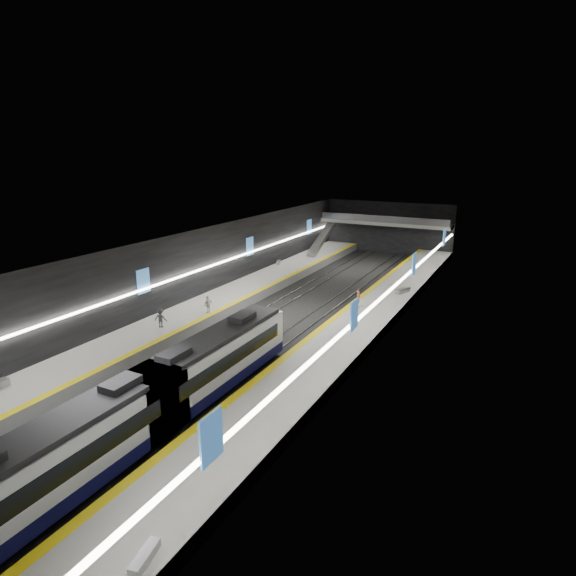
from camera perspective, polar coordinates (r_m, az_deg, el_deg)
The scene contains 24 objects.
ground at distance 46.66m, azimuth -0.52°, elevation -3.69°, with size 70.00×70.00×0.00m, color black.
ceiling at distance 44.58m, azimuth -0.55°, elevation 6.03°, with size 20.00×70.00×0.04m, color beige.
wall_left at distance 50.77m, azimuth -10.57°, elevation 2.39°, with size 0.04×70.00×8.00m, color black.
wall_right at distance 41.89m, azimuth 11.64°, elevation -0.60°, with size 0.04×70.00×8.00m, color black.
wall_back at distance 77.49m, azimuth 11.77°, elevation 7.02°, with size 20.00×0.04×8.00m, color black.
platform_left at distance 50.26m, azimuth -8.11°, elevation -1.78°, with size 5.00×70.00×1.00m, color slate.
tile_surface_left at distance 50.11m, azimuth -8.13°, elevation -1.23°, with size 5.00×70.00×0.02m, color #A6A7A1.
tactile_strip_left at distance 48.91m, azimuth -6.02°, elevation -1.58°, with size 0.60×70.00×0.02m, color yellow.
platform_right at distance 43.69m, azimuth 8.23°, elevation -4.57°, with size 5.00×70.00×1.00m, color slate.
tile_surface_right at distance 43.51m, azimuth 8.25°, elevation -3.95°, with size 5.00×70.00×0.02m, color #A6A7A1.
tactile_strip_right at distance 44.22m, azimuth 5.56°, elevation -3.50°, with size 0.60×70.00×0.02m, color yellow.
rails at distance 46.64m, azimuth -0.52°, elevation -3.62°, with size 6.52×70.00×0.12m.
train at distance 28.98m, azimuth -15.87°, elevation -12.59°, with size 2.69×26.68×3.60m.
ad_posters at distance 46.19m, azimuth 0.04°, elevation 1.94°, with size 19.94×53.50×2.20m.
cove_light_left at distance 50.70m, azimuth -10.38°, elevation 2.15°, with size 0.25×68.60×0.12m, color white.
cove_light_right at distance 41.99m, azimuth 11.36°, elevation -0.83°, with size 0.25×68.60×0.12m, color white.
mezzanine_bridge at distance 75.36m, azimuth 11.38°, elevation 7.59°, with size 20.00×3.00×1.50m.
escalator at distance 71.76m, azimuth 3.93°, elevation 5.72°, with size 1.20×8.00×0.60m, color #99999E.
bench_left_far at distance 64.56m, azimuth -1.14°, elevation 3.04°, with size 0.46×1.65×0.40m, color #99999E.
bench_right_near at distance 21.22m, azimuth -16.62°, elevation -28.25°, with size 0.45×1.63×0.40m, color #99999E.
bench_right_far at distance 52.96m, azimuth 13.44°, elevation -0.31°, with size 0.54×1.95×0.48m, color #99999E.
passenger_right_a at distance 47.23m, azimuth 8.33°, elevation -1.28°, with size 0.60×0.40×1.65m, color #D3614F.
passenger_left_a at distance 45.64m, azimuth -9.45°, elevation -1.94°, with size 0.98×0.41×1.67m, color silver.
passenger_left_b at distance 42.81m, azimuth -14.86°, elevation -3.49°, with size 1.09×0.63×1.69m, color #383A3F.
Camera 1 is at (20.59, -38.76, 15.83)m, focal length 30.00 mm.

